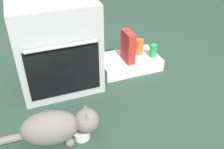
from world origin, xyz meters
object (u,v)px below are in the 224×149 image
pantry_cabinet (129,62)px  food_bowl (81,133)px  sauce_jar (139,47)px  oven (57,45)px  soda_can (153,51)px  cat (57,126)px  cereal_box (128,47)px

pantry_cabinet → food_bowl: size_ratio=4.84×
pantry_cabinet → sauce_jar: bearing=18.7°
oven → soda_can: bearing=-2.2°
oven → cat: size_ratio=0.94×
pantry_cabinet → food_bowl: (-0.65, -0.69, -0.02)m
sauce_jar → oven: bearing=-174.9°
food_bowl → soda_can: size_ratio=0.96×
sauce_jar → soda_can: bearing=-46.5°
food_bowl → cat: (-0.15, 0.02, 0.10)m
food_bowl → cat: bearing=171.1°
sauce_jar → food_bowl: bearing=-136.3°
sauce_jar → cereal_box: bearing=-150.3°
sauce_jar → cereal_box: size_ratio=0.50×
cat → oven: bearing=86.3°
pantry_cabinet → cat: 1.04m
cat → cereal_box: 0.99m
cereal_box → cat: bearing=-140.8°
food_bowl → sauce_jar: bearing=43.7°
food_bowl → soda_can: 1.08m
food_bowl → soda_can: soda_can is taller
cat → pantry_cabinet: bearing=49.0°
soda_can → food_bowl: bearing=-143.8°
food_bowl → cereal_box: cereal_box is taller
pantry_cabinet → food_bowl: 0.95m
pantry_cabinet → sauce_jar: sauce_jar is taller
oven → pantry_cabinet: bearing=2.5°
pantry_cabinet → cat: size_ratio=0.71×
cat → soda_can: cat is taller
sauce_jar → cereal_box: 0.19m
cat → soda_can: (1.01, 0.61, 0.04)m
food_bowl → sauce_jar: size_ratio=0.82×
food_bowl → oven: bearing=90.5°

